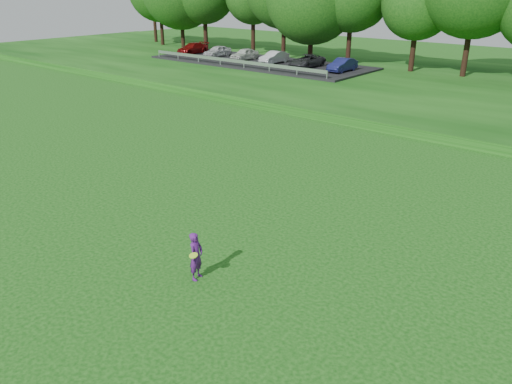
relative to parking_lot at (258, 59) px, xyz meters
The scene contains 5 objects.
ground 40.70m from the parking_lot, 53.79° to the right, with size 140.00×140.00×0.00m, color #0D3E0B.
berm 24.07m from the parking_lot, ahead, with size 130.00×30.00×0.60m, color #0D3E0B.
walking_path 27.26m from the parking_lot, 28.08° to the right, with size 130.00×1.60×0.04m, color gray.
parking_lot is the anchor object (origin of this frame).
woman 40.33m from the parking_lot, 52.96° to the right, with size 0.58×0.73×1.54m.
Camera 1 is at (9.98, -8.22, 8.30)m, focal length 35.00 mm.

